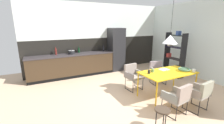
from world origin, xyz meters
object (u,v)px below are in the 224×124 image
cooking_pot (71,52)px  open_shelf_unit (174,54)px  fruit_bowl (184,69)px  dining_table (168,74)px  bottle_spice_small (103,49)px  refrigerator_column (116,49)px  armchair_far_side (200,91)px  side_stool (162,111)px  mug_short_terracotta (153,71)px  armchair_by_stool (133,73)px  mug_glass_clear (149,72)px  open_book (164,69)px  armchair_near_window (179,96)px  pendant_lamp_over_table_near (170,39)px  mug_tall_blue (194,71)px  armchair_corner_seat (157,70)px  bottle_vinegar_dark (56,52)px  bottle_wine_green (79,50)px

cooking_pot → open_shelf_unit: 4.03m
fruit_bowl → dining_table: bearing=163.9°
fruit_bowl → bottle_spice_small: (-1.13, 3.13, 0.22)m
refrigerator_column → armchair_far_side: refrigerator_column is taller
armchair_far_side → side_stool: 1.28m
mug_short_terracotta → cooking_pot: cooking_pot is taller
armchair_by_stool → open_shelf_unit: bearing=-177.2°
mug_glass_clear → armchair_by_stool: bearing=89.9°
open_book → open_shelf_unit: open_shelf_unit is taller
armchair_near_window → pendant_lamp_over_table_near: (0.48, 0.83, 1.15)m
cooking_pot → fruit_bowl: bearing=-51.7°
open_book → mug_tall_blue: (0.56, -0.54, 0.04)m
open_book → cooking_pot: size_ratio=1.14×
armchair_corner_seat → mug_tall_blue: size_ratio=5.93×
armchair_by_stool → bottle_spice_small: size_ratio=2.79×
armchair_far_side → pendant_lamp_over_table_near: pendant_lamp_over_table_near is taller
armchair_far_side → armchair_near_window: size_ratio=1.01×
fruit_bowl → mug_tall_blue: (0.16, -0.19, -0.01)m
armchair_corner_seat → bottle_spice_small: size_ratio=2.67×
refrigerator_column → cooking_pot: 1.96m
bottle_vinegar_dark → open_book: bearing=-48.1°
bottle_spice_small → mug_glass_clear: bearing=-88.1°
armchair_far_side → open_book: (-0.06, 1.11, 0.24)m
mug_short_terracotta → bottle_wine_green: (-1.28, 3.00, 0.21)m
armchair_corner_seat → mug_tall_blue: mug_tall_blue is taller
armchair_by_stool → open_shelf_unit: 2.23m
dining_table → mug_short_terracotta: (-0.39, 0.17, 0.09)m
refrigerator_column → armchair_corner_seat: refrigerator_column is taller
mug_glass_clear → mug_tall_blue: (1.19, -0.45, -0.01)m
refrigerator_column → open_book: refrigerator_column is taller
cooking_pot → dining_table: bearing=-56.3°
bottle_wine_green → armchair_near_window: bearing=-73.3°
armchair_near_window → bottle_spice_small: bottle_spice_small is taller
armchair_near_window → open_shelf_unit: bearing=36.5°
armchair_far_side → open_book: 1.14m
refrigerator_column → open_shelf_unit: bearing=-46.3°
bottle_spice_small → pendant_lamp_over_table_near: pendant_lamp_over_table_near is taller
side_stool → cooking_pot: bearing=102.1°
fruit_bowl → bottle_wine_green: size_ratio=1.31×
refrigerator_column → armchair_far_side: bearing=-87.3°
fruit_bowl → mug_tall_blue: 0.24m
open_shelf_unit → armchair_by_stool: bearing=-81.2°
open_book → bottle_wine_green: (-1.74, 2.96, 0.25)m
mug_tall_blue → cooking_pot: bearing=128.4°
refrigerator_column → armchair_far_side: size_ratio=2.43×
mug_glass_clear → open_book: bearing=7.7°
open_book → bottle_vinegar_dark: (-2.63, 2.93, 0.27)m
dining_table → armchair_by_stool: (-0.55, 0.89, -0.18)m
dining_table → pendant_lamp_over_table_near: size_ratio=1.17×
refrigerator_column → open_shelf_unit: size_ratio=1.05×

